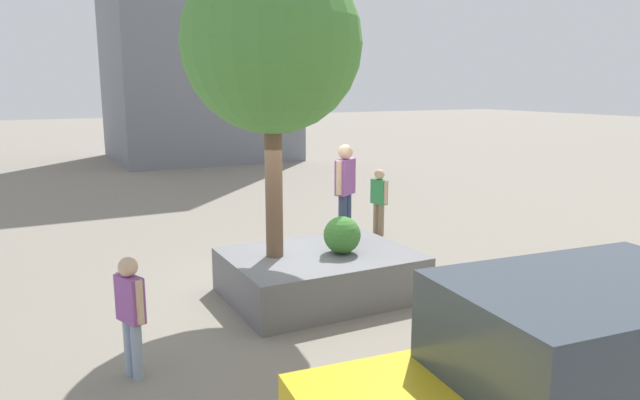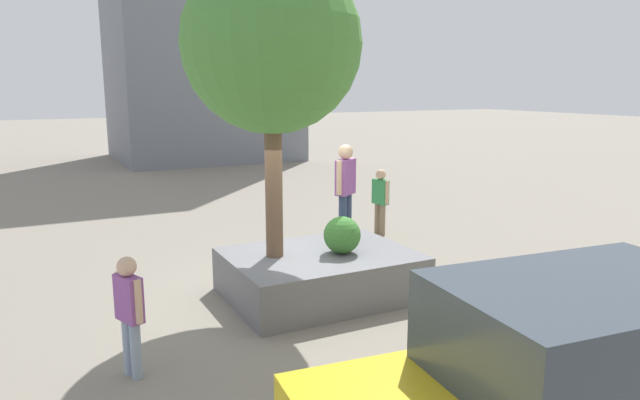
{
  "view_description": "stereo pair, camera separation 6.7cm",
  "coord_description": "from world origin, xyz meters",
  "px_view_note": "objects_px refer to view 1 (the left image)",
  "views": [
    {
      "loc": [
        3.81,
        8.58,
        3.49
      ],
      "look_at": [
        -0.52,
        0.25,
        1.65
      ],
      "focal_mm": 32.78,
      "sensor_mm": 36.0,
      "label": 1
    },
    {
      "loc": [
        3.75,
        8.61,
        3.49
      ],
      "look_at": [
        -0.52,
        0.25,
        1.65
      ],
      "focal_mm": 32.78,
      "sensor_mm": 36.0,
      "label": 2
    }
  ],
  "objects_px": {
    "taxi_cab": "(573,399)",
    "pedestrian_crossing": "(379,197)",
    "skateboarder": "(345,185)",
    "planter_ledge": "(320,274)",
    "passerby_with_bag": "(131,309)",
    "plaza_tree": "(272,44)",
    "skateboard": "(345,239)"
  },
  "relations": [
    {
      "from": "plaza_tree",
      "to": "skateboard",
      "type": "relative_size",
      "value": 6.42
    },
    {
      "from": "skateboard",
      "to": "taxi_cab",
      "type": "xyz_separation_m",
      "value": [
        1.24,
        5.87,
        0.2
      ]
    },
    {
      "from": "planter_ledge",
      "to": "taxi_cab",
      "type": "height_order",
      "value": "taxi_cab"
    },
    {
      "from": "pedestrian_crossing",
      "to": "skateboarder",
      "type": "bearing_deg",
      "value": 47.03
    },
    {
      "from": "plaza_tree",
      "to": "taxi_cab",
      "type": "distance_m",
      "value": 6.43
    },
    {
      "from": "planter_ledge",
      "to": "taxi_cab",
      "type": "distance_m",
      "value": 5.51
    },
    {
      "from": "skateboard",
      "to": "planter_ledge",
      "type": "bearing_deg",
      "value": 30.45
    },
    {
      "from": "planter_ledge",
      "to": "pedestrian_crossing",
      "type": "xyz_separation_m",
      "value": [
        -3.14,
        -3.02,
        0.53
      ]
    },
    {
      "from": "plaza_tree",
      "to": "planter_ledge",
      "type": "bearing_deg",
      "value": 166.03
    },
    {
      "from": "plaza_tree",
      "to": "skateboarder",
      "type": "bearing_deg",
      "value": -170.75
    },
    {
      "from": "pedestrian_crossing",
      "to": "planter_ledge",
      "type": "bearing_deg",
      "value": 43.92
    },
    {
      "from": "plaza_tree",
      "to": "taxi_cab",
      "type": "xyz_separation_m",
      "value": [
        -0.21,
        5.63,
        -3.1
      ]
    },
    {
      "from": "passerby_with_bag",
      "to": "plaza_tree",
      "type": "bearing_deg",
      "value": -147.49
    },
    {
      "from": "plaza_tree",
      "to": "skateboard",
      "type": "distance_m",
      "value": 3.62
    },
    {
      "from": "taxi_cab",
      "to": "planter_ledge",
      "type": "bearing_deg",
      "value": -95.55
    },
    {
      "from": "planter_ledge",
      "to": "skateboard",
      "type": "bearing_deg",
      "value": -149.55
    },
    {
      "from": "plaza_tree",
      "to": "passerby_with_bag",
      "type": "relative_size",
      "value": 3.15
    },
    {
      "from": "planter_ledge",
      "to": "pedestrian_crossing",
      "type": "relative_size",
      "value": 1.92
    },
    {
      "from": "skateboarder",
      "to": "passerby_with_bag",
      "type": "distance_m",
      "value": 4.52
    },
    {
      "from": "planter_ledge",
      "to": "skateboard",
      "type": "height_order",
      "value": "skateboard"
    },
    {
      "from": "taxi_cab",
      "to": "plaza_tree",
      "type": "bearing_deg",
      "value": -87.88
    },
    {
      "from": "taxi_cab",
      "to": "pedestrian_crossing",
      "type": "xyz_separation_m",
      "value": [
        -3.67,
        -8.47,
        -0.1
      ]
    },
    {
      "from": "passerby_with_bag",
      "to": "pedestrian_crossing",
      "type": "distance_m",
      "value": 7.84
    },
    {
      "from": "skateboarder",
      "to": "planter_ledge",
      "type": "bearing_deg",
      "value": 30.45
    },
    {
      "from": "skateboarder",
      "to": "pedestrian_crossing",
      "type": "distance_m",
      "value": 3.66
    },
    {
      "from": "skateboarder",
      "to": "passerby_with_bag",
      "type": "height_order",
      "value": "skateboarder"
    },
    {
      "from": "taxi_cab",
      "to": "pedestrian_crossing",
      "type": "distance_m",
      "value": 9.23
    },
    {
      "from": "passerby_with_bag",
      "to": "pedestrian_crossing",
      "type": "xyz_separation_m",
      "value": [
        -6.44,
        -4.47,
        0.03
      ]
    },
    {
      "from": "skateboarder",
      "to": "pedestrian_crossing",
      "type": "height_order",
      "value": "skateboarder"
    },
    {
      "from": "planter_ledge",
      "to": "passerby_with_bag",
      "type": "bearing_deg",
      "value": 23.71
    },
    {
      "from": "passerby_with_bag",
      "to": "pedestrian_crossing",
      "type": "bearing_deg",
      "value": -145.22
    },
    {
      "from": "taxi_cab",
      "to": "pedestrian_crossing",
      "type": "height_order",
      "value": "taxi_cab"
    }
  ]
}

